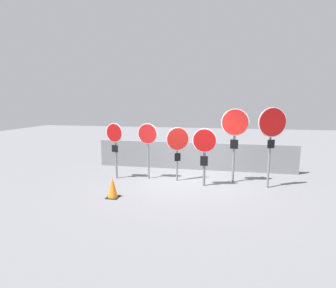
% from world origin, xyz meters
% --- Properties ---
extents(ground_plane, '(40.00, 40.00, 0.00)m').
position_xyz_m(ground_plane, '(0.00, 0.00, 0.00)').
color(ground_plane, slate).
extents(fence_back, '(8.21, 0.12, 1.14)m').
position_xyz_m(fence_back, '(0.00, 1.83, 0.57)').
color(fence_back, slate).
rests_on(fence_back, ground).
extents(stop_sign_0, '(0.68, 0.22, 2.05)m').
position_xyz_m(stop_sign_0, '(-2.67, -0.07, 1.46)').
color(stop_sign_0, slate).
rests_on(stop_sign_0, ground).
extents(stop_sign_1, '(0.75, 0.17, 2.05)m').
position_xyz_m(stop_sign_1, '(-1.50, 0.14, 1.50)').
color(stop_sign_1, slate).
rests_on(stop_sign_1, ground).
extents(stop_sign_2, '(0.76, 0.38, 1.93)m').
position_xyz_m(stop_sign_2, '(-0.41, 0.09, 1.39)').
color(stop_sign_2, slate).
rests_on(stop_sign_2, ground).
extents(stop_sign_3, '(0.79, 0.16, 1.95)m').
position_xyz_m(stop_sign_3, '(0.55, -0.34, 1.33)').
color(stop_sign_3, slate).
rests_on(stop_sign_3, ground).
extents(stop_sign_4, '(0.92, 0.15, 2.59)m').
position_xyz_m(stop_sign_4, '(1.53, 0.26, 1.85)').
color(stop_sign_4, slate).
rests_on(stop_sign_4, ground).
extents(stop_sign_5, '(0.90, 0.36, 2.64)m').
position_xyz_m(stop_sign_5, '(2.65, -0.14, 1.94)').
color(stop_sign_5, slate).
rests_on(stop_sign_5, ground).
extents(traffic_cone_0, '(0.36, 0.36, 0.61)m').
position_xyz_m(traffic_cone_0, '(-2.01, -1.92, 0.30)').
color(traffic_cone_0, black).
rests_on(traffic_cone_0, ground).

